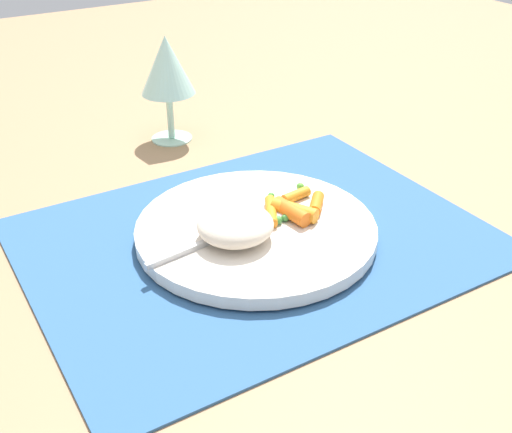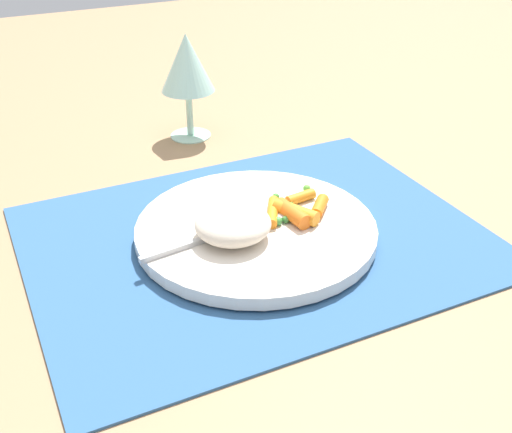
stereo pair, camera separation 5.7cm
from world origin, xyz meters
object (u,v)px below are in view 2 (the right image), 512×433
at_px(fork, 238,228).
at_px(rice_mound, 233,224).
at_px(plate, 256,230).
at_px(wine_glass, 187,65).
at_px(carrot_portion, 295,210).

bearing_deg(fork, rice_mound, -135.68).
relative_size(plate, wine_glass, 1.73).
distance_m(carrot_portion, fork, 0.07).
xyz_separation_m(fork, wine_glass, (0.06, 0.31, 0.08)).
bearing_deg(plate, carrot_portion, -3.55).
bearing_deg(carrot_portion, rice_mound, -172.52).
height_order(plate, rice_mound, rice_mound).
bearing_deg(carrot_portion, plate, 176.45).
relative_size(plate, carrot_portion, 2.97).
xyz_separation_m(carrot_portion, wine_glass, (-0.01, 0.31, 0.08)).
height_order(rice_mound, carrot_portion, rice_mound).
distance_m(rice_mound, wine_glass, 0.33).
xyz_separation_m(carrot_portion, fork, (-0.07, 0.00, -0.00)).
height_order(carrot_portion, fork, carrot_portion).
bearing_deg(wine_glass, plate, -96.97).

